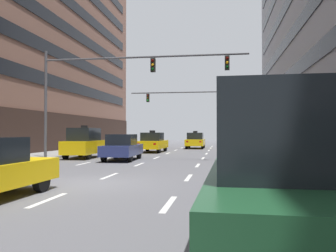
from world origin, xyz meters
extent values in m
plane|color=slate|center=(0.00, 0.00, 0.00)|extent=(120.00, 120.00, 0.00)
cube|color=silver|center=(-3.19, 2.00, 0.00)|extent=(0.16, 2.00, 0.01)
cube|color=silver|center=(-3.19, 7.00, 0.00)|extent=(0.16, 2.00, 0.01)
cube|color=silver|center=(-3.19, 12.00, 0.00)|extent=(0.16, 2.00, 0.01)
cube|color=silver|center=(-3.19, 17.00, 0.00)|extent=(0.16, 2.00, 0.01)
cube|color=silver|center=(-3.19, 22.00, 0.00)|extent=(0.16, 2.00, 0.01)
cube|color=silver|center=(-3.19, 27.00, 0.00)|extent=(0.16, 2.00, 0.01)
cube|color=silver|center=(-3.19, 32.00, 0.00)|extent=(0.16, 2.00, 0.01)
cube|color=silver|center=(0.00, -3.00, 0.00)|extent=(0.16, 2.00, 0.01)
cube|color=silver|center=(0.00, 2.00, 0.00)|extent=(0.16, 2.00, 0.01)
cube|color=silver|center=(0.00, 7.00, 0.00)|extent=(0.16, 2.00, 0.01)
cube|color=silver|center=(0.00, 12.00, 0.00)|extent=(0.16, 2.00, 0.01)
cube|color=silver|center=(0.00, 17.00, 0.00)|extent=(0.16, 2.00, 0.01)
cube|color=silver|center=(0.00, 22.00, 0.00)|extent=(0.16, 2.00, 0.01)
cube|color=silver|center=(0.00, 27.00, 0.00)|extent=(0.16, 2.00, 0.01)
cube|color=silver|center=(0.00, 32.00, 0.00)|extent=(0.16, 2.00, 0.01)
cube|color=silver|center=(3.19, -3.00, 0.00)|extent=(0.16, 2.00, 0.01)
cube|color=silver|center=(3.19, 2.00, 0.00)|extent=(0.16, 2.00, 0.01)
cube|color=silver|center=(3.19, 7.00, 0.00)|extent=(0.16, 2.00, 0.01)
cube|color=silver|center=(3.19, 12.00, 0.00)|extent=(0.16, 2.00, 0.01)
cube|color=silver|center=(3.19, 17.00, 0.00)|extent=(0.16, 2.00, 0.01)
cube|color=silver|center=(3.19, 22.00, 0.00)|extent=(0.16, 2.00, 0.01)
cube|color=silver|center=(3.19, 27.00, 0.00)|extent=(0.16, 2.00, 0.01)
cube|color=silver|center=(3.19, 32.00, 0.00)|extent=(0.16, 2.00, 0.01)
cylinder|color=black|center=(-0.79, -1.89, 0.33)|extent=(0.24, 0.66, 0.66)
cube|color=white|center=(-2.20, -1.04, 0.76)|extent=(0.20, 0.08, 0.14)
cube|color=white|center=(-0.93, -1.08, 0.76)|extent=(0.20, 0.08, 0.14)
cylinder|color=black|center=(-2.57, 10.95, 0.33)|extent=(0.24, 0.66, 0.65)
cylinder|color=black|center=(-0.99, 11.02, 0.33)|extent=(0.24, 0.66, 0.65)
cylinder|color=black|center=(-2.46, 8.29, 0.33)|extent=(0.24, 0.66, 0.65)
cylinder|color=black|center=(-0.88, 8.35, 0.33)|extent=(0.24, 0.66, 0.65)
cube|color=navy|center=(-1.72, 9.65, 0.64)|extent=(2.00, 4.42, 0.63)
cube|color=black|center=(-1.72, 9.46, 1.30)|extent=(1.66, 1.94, 0.67)
cube|color=white|center=(-2.45, 11.76, 0.75)|extent=(0.20, 0.09, 0.14)
cube|color=red|center=(-2.27, 7.49, 0.75)|extent=(0.20, 0.09, 0.14)
cube|color=white|center=(-1.18, 11.81, 0.75)|extent=(0.20, 0.09, 0.14)
cube|color=red|center=(-1.00, 7.55, 0.75)|extent=(0.20, 0.09, 0.14)
cylinder|color=black|center=(-2.36, 19.91, 0.34)|extent=(0.25, 0.69, 0.69)
cylinder|color=black|center=(-0.69, 19.87, 0.34)|extent=(0.25, 0.69, 0.69)
cylinder|color=black|center=(-2.44, 17.10, 0.34)|extent=(0.25, 0.69, 0.69)
cylinder|color=black|center=(-0.77, 17.05, 0.34)|extent=(0.25, 0.69, 0.69)
cube|color=yellow|center=(-1.56, 18.48, 0.68)|extent=(2.05, 4.64, 0.67)
cube|color=black|center=(-1.57, 18.27, 1.37)|extent=(1.72, 2.03, 0.71)
cube|color=white|center=(-2.17, 20.76, 0.79)|extent=(0.21, 0.09, 0.15)
cube|color=red|center=(-2.30, 16.25, 0.79)|extent=(0.21, 0.09, 0.15)
cube|color=white|center=(-0.83, 20.72, 0.79)|extent=(0.21, 0.09, 0.15)
cube|color=red|center=(-0.95, 16.21, 0.79)|extent=(0.21, 0.09, 0.15)
cube|color=black|center=(-1.57, 18.27, 1.81)|extent=(0.46, 0.22, 0.19)
cylinder|color=black|center=(-5.62, 12.31, 0.32)|extent=(0.23, 0.64, 0.63)
cylinder|color=black|center=(-4.09, 12.35, 0.32)|extent=(0.23, 0.64, 0.63)
cylinder|color=black|center=(-5.55, 9.72, 0.32)|extent=(0.23, 0.64, 0.63)
cylinder|color=black|center=(-4.01, 9.76, 0.32)|extent=(0.23, 0.64, 0.63)
cube|color=yellow|center=(-4.82, 11.04, 0.75)|extent=(1.89, 4.27, 0.86)
cube|color=black|center=(-4.82, 11.04, 1.61)|extent=(1.61, 2.54, 0.86)
cube|color=white|center=(-5.50, 13.08, 0.90)|extent=(0.19, 0.08, 0.13)
cube|color=red|center=(-5.37, 8.95, 0.90)|extent=(0.19, 0.08, 0.13)
cube|color=white|center=(-4.26, 13.12, 0.90)|extent=(0.19, 0.08, 0.13)
cube|color=red|center=(-4.14, 8.99, 0.90)|extent=(0.19, 0.08, 0.13)
cube|color=black|center=(-4.82, 11.04, 2.13)|extent=(0.43, 0.20, 0.17)
cylinder|color=black|center=(0.78, 27.32, 0.34)|extent=(0.23, 0.68, 0.68)
cylinder|color=black|center=(2.42, 27.32, 0.34)|extent=(0.23, 0.68, 0.68)
cylinder|color=black|center=(0.78, 24.54, 0.34)|extent=(0.23, 0.68, 0.68)
cylinder|color=black|center=(2.42, 24.54, 0.34)|extent=(0.23, 0.68, 0.68)
cube|color=yellow|center=(1.60, 25.93, 0.67)|extent=(1.89, 4.52, 0.66)
cube|color=black|center=(1.60, 25.73, 1.35)|extent=(1.64, 1.95, 0.70)
cube|color=white|center=(0.94, 28.15, 0.78)|extent=(0.21, 0.08, 0.14)
cube|color=red|center=(0.94, 23.71, 0.78)|extent=(0.21, 0.08, 0.14)
cube|color=white|center=(2.26, 28.15, 0.78)|extent=(0.21, 0.08, 0.14)
cube|color=red|center=(2.26, 23.71, 0.78)|extent=(0.21, 0.08, 0.14)
cube|color=black|center=(1.60, 25.73, 1.79)|extent=(0.45, 0.21, 0.18)
cylinder|color=black|center=(4.51, -5.66, 0.35)|extent=(0.25, 0.70, 0.70)
cylinder|color=black|center=(6.20, -5.69, 0.35)|extent=(0.25, 0.70, 0.70)
cube|color=#1E512D|center=(5.33, -7.10, 0.83)|extent=(2.04, 4.70, 0.95)
cube|color=black|center=(5.33, -7.10, 1.78)|extent=(1.75, 2.79, 0.95)
cube|color=white|center=(4.69, -4.80, 0.99)|extent=(0.21, 0.09, 0.15)
cube|color=white|center=(6.05, -4.82, 0.99)|extent=(0.21, 0.09, 0.15)
cylinder|color=black|center=(4.52, 0.45, 0.32)|extent=(0.23, 0.65, 0.65)
cylinder|color=black|center=(6.10, 0.47, 0.32)|extent=(0.23, 0.65, 0.65)
cylinder|color=black|center=(4.56, -2.21, 0.32)|extent=(0.23, 0.65, 0.65)
cylinder|color=black|center=(6.13, -2.18, 0.32)|extent=(0.23, 0.65, 0.65)
cube|color=navy|center=(5.33, -0.87, 0.64)|extent=(1.87, 4.36, 0.63)
cube|color=black|center=(5.33, -1.06, 1.29)|extent=(1.60, 1.89, 0.67)
cube|color=white|center=(4.66, 1.25, 0.75)|extent=(0.20, 0.08, 0.14)
cube|color=red|center=(4.72, -3.00, 0.75)|extent=(0.20, 0.08, 0.14)
cube|color=white|center=(5.93, 1.27, 0.75)|extent=(0.20, 0.08, 0.14)
cube|color=red|center=(5.99, -2.98, 0.75)|extent=(0.20, 0.08, 0.14)
cylinder|color=black|center=(4.59, 7.25, 0.31)|extent=(0.21, 0.62, 0.62)
cylinder|color=black|center=(6.09, 7.24, 0.31)|extent=(0.21, 0.62, 0.62)
cylinder|color=black|center=(4.56, 4.71, 0.31)|extent=(0.21, 0.62, 0.62)
cylinder|color=black|center=(6.06, 4.70, 0.31)|extent=(0.21, 0.62, 0.62)
cube|color=#B7BABF|center=(5.33, 5.98, 0.61)|extent=(1.78, 4.16, 0.60)
cube|color=black|center=(5.32, 5.79, 1.23)|extent=(1.52, 1.80, 0.64)
cube|color=white|center=(4.74, 8.01, 0.72)|extent=(0.19, 0.08, 0.13)
cube|color=red|center=(4.70, 3.95, 0.72)|extent=(0.19, 0.08, 0.13)
cube|color=white|center=(5.95, 8.00, 0.72)|extent=(0.19, 0.08, 0.13)
cube|color=red|center=(5.91, 3.94, 0.72)|extent=(0.19, 0.08, 0.13)
cylinder|color=#4C4C51|center=(-6.78, 9.40, 3.57)|extent=(0.18, 0.18, 6.86)
cylinder|color=#4C4C51|center=(-0.36, 9.40, 6.39)|extent=(12.83, 0.12, 0.12)
cube|color=black|center=(0.28, 9.40, 5.87)|extent=(0.28, 0.24, 0.84)
sphere|color=#4B0704|center=(0.28, 9.26, 6.13)|extent=(0.17, 0.17, 0.17)
sphere|color=orange|center=(0.28, 9.26, 5.87)|extent=(0.17, 0.17, 0.17)
sphere|color=#073E10|center=(0.28, 9.26, 5.61)|extent=(0.17, 0.17, 0.17)
cube|color=black|center=(4.77, 9.40, 5.87)|extent=(0.28, 0.24, 0.84)
sphere|color=#4B0704|center=(4.77, 9.26, 6.13)|extent=(0.17, 0.17, 0.17)
sphere|color=orange|center=(4.77, 9.26, 5.87)|extent=(0.17, 0.17, 0.17)
sphere|color=#073E10|center=(4.77, 9.26, 5.61)|extent=(0.17, 0.17, 0.17)
cylinder|color=#4C4C51|center=(6.78, 23.41, 3.31)|extent=(0.18, 0.18, 6.34)
cylinder|color=#4C4C51|center=(0.98, 23.41, 5.78)|extent=(11.60, 0.12, 0.12)
cube|color=black|center=(-3.08, 23.41, 5.26)|extent=(0.28, 0.24, 0.84)
sphere|color=#4B0704|center=(-3.08, 23.27, 5.52)|extent=(0.17, 0.17, 0.17)
sphere|color=#523505|center=(-3.08, 23.27, 5.26)|extent=(0.17, 0.17, 0.17)
sphere|color=green|center=(-3.08, 23.27, 5.00)|extent=(0.17, 0.17, 0.17)
cylinder|color=#4C3823|center=(7.88, 20.82, 2.57)|extent=(0.26, 0.26, 4.85)
cylinder|color=#42301E|center=(7.92, 21.53, 4.42)|extent=(1.48, 0.17, 1.65)
cylinder|color=#42301E|center=(8.30, 20.61, 4.76)|extent=(0.52, 0.92, 1.13)
cylinder|color=#42301E|center=(7.64, 20.03, 4.19)|extent=(1.64, 0.55, 1.26)
cylinder|color=#42301E|center=(8.34, 20.94, 3.83)|extent=(0.31, 1.00, 1.05)
cylinder|color=brown|center=(8.95, 5.44, 0.54)|extent=(0.13, 0.13, 0.79)
cylinder|color=brown|center=(9.00, 5.60, 0.54)|extent=(0.13, 0.13, 0.79)
cube|color=#3F5938|center=(8.97, 5.52, 1.21)|extent=(0.28, 0.38, 0.56)
sphere|color=beige|center=(8.97, 5.52, 1.60)|extent=(0.20, 0.20, 0.20)
cylinder|color=#3F5938|center=(8.92, 5.31, 1.24)|extent=(0.09, 0.09, 0.50)
cylinder|color=#3F5938|center=(9.03, 5.73, 1.24)|extent=(0.09, 0.09, 0.50)
camera|label=1|loc=(4.50, -11.47, 1.78)|focal=37.21mm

